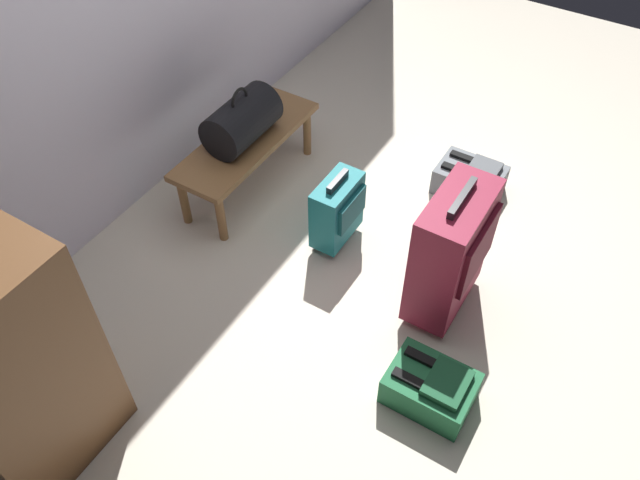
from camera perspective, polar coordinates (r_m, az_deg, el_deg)
ground_plane at (r=3.46m, az=6.92°, el=-2.25°), size 6.60×6.60×0.00m
bench at (r=3.71m, az=-6.61°, el=8.49°), size 1.00×0.36×0.36m
duffel_bag_black at (r=3.58m, az=-7.06°, el=10.63°), size 0.44×0.26×0.34m
cell_phone at (r=3.89m, az=-4.74°, el=11.81°), size 0.07×0.14×0.01m
suitcase_upright_burgundy at (r=3.04m, az=11.73°, el=-1.05°), size 0.48×0.26×0.75m
suitcase_small_teal at (r=3.38m, az=1.59°, el=2.75°), size 0.32×0.19×0.46m
backpack_grey at (r=3.89m, az=13.37°, el=5.37°), size 0.28×0.38×0.21m
backpack_green at (r=2.94m, az=9.97°, el=-12.95°), size 0.28×0.38×0.21m
side_cabinet at (r=2.67m, az=-26.09°, el=-10.37°), size 0.56×0.44×1.10m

